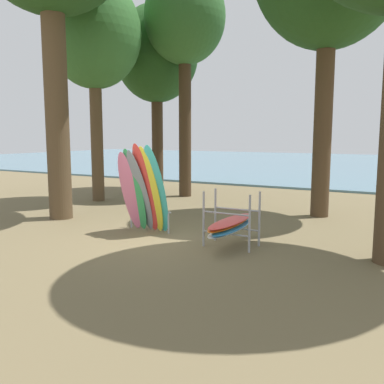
# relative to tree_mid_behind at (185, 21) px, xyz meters

# --- Properties ---
(ground_plane) EXTENTS (80.00, 80.00, 0.00)m
(ground_plane) POSITION_rel_tree_mid_behind_xyz_m (2.96, -6.70, -6.89)
(ground_plane) COLOR brown
(lake_water) EXTENTS (80.00, 36.00, 0.10)m
(lake_water) POSITION_rel_tree_mid_behind_xyz_m (2.96, 22.25, -6.84)
(lake_water) COLOR slate
(lake_water) RESTS_ON ground
(tree_mid_behind) EXTENTS (3.17, 3.17, 8.87)m
(tree_mid_behind) POSITION_rel_tree_mid_behind_xyz_m (0.00, 0.00, 0.00)
(tree_mid_behind) COLOR #42301E
(tree_mid_behind) RESTS_ON ground
(tree_far_left_back) EXTENTS (3.46, 3.46, 8.15)m
(tree_far_left_back) POSITION_rel_tree_mid_behind_xyz_m (-2.31, -2.62, -0.80)
(tree_far_left_back) COLOR brown
(tree_far_left_back) RESTS_ON ground
(tree_far_right_back) EXTENTS (3.66, 3.66, 8.12)m
(tree_far_right_back) POSITION_rel_tree_mid_behind_xyz_m (-2.07, 1.10, -0.95)
(tree_far_right_back) COLOR #42301E
(tree_far_right_back) RESTS_ON ground
(leaning_board_pile) EXTENTS (1.44, 0.86, 2.30)m
(leaning_board_pile) POSITION_rel_tree_mid_behind_xyz_m (2.30, -6.13, -5.79)
(leaning_board_pile) COLOR pink
(leaning_board_pile) RESTS_ON ground
(board_storage_rack) EXTENTS (1.15, 2.13, 1.25)m
(board_storage_rack) POSITION_rel_tree_mid_behind_xyz_m (4.81, -6.26, -6.39)
(board_storage_rack) COLOR #9EA0A5
(board_storage_rack) RESTS_ON ground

